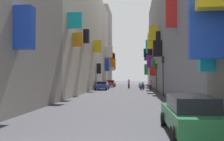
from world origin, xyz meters
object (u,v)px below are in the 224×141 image
(parked_car_green, at_px, (190,114))
(pedestrian_near_left, at_px, (150,85))
(parked_car_blue, at_px, (102,85))
(scooter_blue, at_px, (142,87))
(pedestrian_crossing, at_px, (129,84))
(traffic_light_near_corner, at_px, (163,69))
(scooter_red, at_px, (106,86))
(scooter_silver, at_px, (143,84))
(parked_car_red, at_px, (111,83))
(scooter_white, at_px, (140,86))
(traffic_light_far_corner, at_px, (156,73))

(parked_car_green, height_order, pedestrian_near_left, pedestrian_near_left)
(parked_car_blue, distance_m, scooter_blue, 6.54)
(pedestrian_crossing, bearing_deg, scooter_blue, -63.02)
(pedestrian_crossing, distance_m, traffic_light_near_corner, 17.05)
(scooter_blue, bearing_deg, scooter_red, 151.13)
(scooter_silver, bearing_deg, pedestrian_crossing, -109.70)
(pedestrian_crossing, bearing_deg, parked_car_red, 127.50)
(scooter_white, relative_size, pedestrian_crossing, 1.07)
(traffic_light_near_corner, relative_size, traffic_light_far_corner, 1.11)
(parked_car_green, xyz_separation_m, pedestrian_near_left, (0.39, 28.90, 0.07))
(scooter_red, relative_size, pedestrian_near_left, 1.06)
(pedestrian_crossing, bearing_deg, parked_car_green, -84.40)
(parked_car_red, xyz_separation_m, scooter_red, (-0.25, -6.10, -0.28))
(scooter_white, xyz_separation_m, pedestrian_crossing, (-2.02, -1.34, 0.41))
(scooter_blue, bearing_deg, scooter_white, 92.79)
(scooter_blue, height_order, traffic_light_far_corner, traffic_light_far_corner)
(parked_car_blue, xyz_separation_m, traffic_light_far_corner, (8.41, -4.16, 2.02))
(parked_car_green, relative_size, pedestrian_crossing, 2.50)
(parked_car_green, xyz_separation_m, parked_car_blue, (-7.47, 28.34, -0.05))
(parked_car_blue, relative_size, traffic_light_near_corner, 0.97)
(parked_car_green, distance_m, scooter_white, 34.51)
(traffic_light_far_corner, bearing_deg, pedestrian_crossing, 115.05)
(scooter_red, bearing_deg, scooter_white, 20.29)
(parked_car_red, distance_m, traffic_light_near_corner, 23.13)
(parked_car_green, relative_size, pedestrian_near_left, 2.55)
(scooter_white, distance_m, traffic_light_far_corner, 10.78)
(parked_car_red, relative_size, parked_car_blue, 0.96)
(parked_car_green, bearing_deg, pedestrian_near_left, 89.22)
(parked_car_blue, relative_size, traffic_light_far_corner, 1.08)
(parked_car_blue, distance_m, pedestrian_crossing, 6.39)
(scooter_white, distance_m, pedestrian_crossing, 2.46)
(scooter_silver, height_order, scooter_white, same)
(scooter_silver, relative_size, scooter_red, 1.02)
(pedestrian_crossing, height_order, traffic_light_near_corner, traffic_light_near_corner)
(parked_car_green, xyz_separation_m, scooter_blue, (-0.94, 28.60, -0.32))
(parked_car_red, distance_m, scooter_blue, 11.53)
(traffic_light_near_corner, bearing_deg, traffic_light_far_corner, 90.47)
(parked_car_blue, xyz_separation_m, traffic_light_near_corner, (8.47, -11.56, 2.30))
(parked_car_red, relative_size, traffic_light_near_corner, 0.93)
(pedestrian_near_left, bearing_deg, traffic_light_far_corner, -83.40)
(parked_car_green, distance_m, scooter_silver, 40.95)
(traffic_light_near_corner, bearing_deg, scooter_silver, 93.46)
(scooter_blue, xyz_separation_m, pedestrian_crossing, (-2.31, 4.54, 0.41))
(parked_car_blue, bearing_deg, pedestrian_near_left, 4.13)
(scooter_blue, relative_size, traffic_light_far_corner, 0.47)
(scooter_red, relative_size, traffic_light_near_corner, 0.41)
(scooter_silver, distance_m, traffic_light_near_corner, 24.35)
(parked_car_blue, relative_size, scooter_blue, 2.33)
(scooter_white, xyz_separation_m, scooter_red, (-6.22, -2.30, 0.00))
(parked_car_green, distance_m, traffic_light_near_corner, 16.95)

